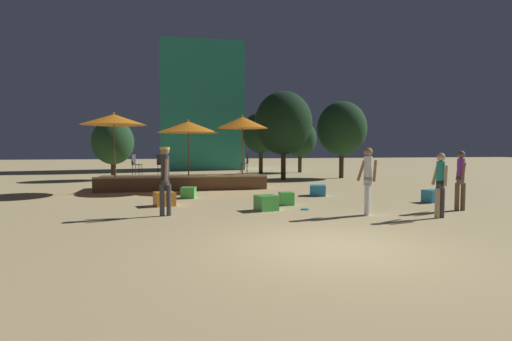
# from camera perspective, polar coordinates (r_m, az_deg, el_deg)

# --- Properties ---
(ground_plane) EXTENTS (120.00, 120.00, 0.00)m
(ground_plane) POSITION_cam_1_polar(r_m,az_deg,el_deg) (7.77, 10.64, -10.66)
(ground_plane) COLOR tan
(wooden_deck) EXTENTS (7.37, 2.23, 0.66)m
(wooden_deck) POSITION_cam_1_polar(r_m,az_deg,el_deg) (18.46, -10.43, -1.65)
(wooden_deck) COLOR brown
(wooden_deck) RESTS_ON ground
(patio_umbrella_0) EXTENTS (2.66, 2.66, 3.32)m
(patio_umbrella_0) POSITION_cam_1_polar(r_m,az_deg,el_deg) (17.53, -19.65, 6.86)
(patio_umbrella_0) COLOR brown
(patio_umbrella_0) RESTS_ON ground
(patio_umbrella_1) EXTENTS (2.27, 2.27, 3.30)m
(patio_umbrella_1) POSITION_cam_1_polar(r_m,az_deg,el_deg) (17.71, -1.96, 6.86)
(patio_umbrella_1) COLOR brown
(patio_umbrella_1) RESTS_ON ground
(patio_umbrella_2) EXTENTS (2.67, 2.67, 3.08)m
(patio_umbrella_2) POSITION_cam_1_polar(r_m,az_deg,el_deg) (17.65, -9.67, 6.13)
(patio_umbrella_2) COLOR brown
(patio_umbrella_2) RESTS_ON ground
(cube_seat_0) EXTENTS (0.74, 0.74, 0.44)m
(cube_seat_0) POSITION_cam_1_polar(r_m,az_deg,el_deg) (13.15, -12.94, -3.97)
(cube_seat_0) COLOR orange
(cube_seat_0) RESTS_ON ground
(cube_seat_1) EXTENTS (0.62, 0.62, 0.40)m
(cube_seat_1) POSITION_cam_1_polar(r_m,az_deg,el_deg) (14.98, -9.63, -3.12)
(cube_seat_1) COLOR #4CC651
(cube_seat_1) RESTS_ON ground
(cube_seat_2) EXTENTS (0.57, 0.57, 0.42)m
(cube_seat_2) POSITION_cam_1_polar(r_m,az_deg,el_deg) (14.87, 23.77, -3.37)
(cube_seat_2) COLOR #2D9EDB
(cube_seat_2) RESTS_ON ground
(cube_seat_3) EXTENTS (0.47, 0.47, 0.41)m
(cube_seat_3) POSITION_cam_1_polar(r_m,az_deg,el_deg) (13.06, 4.35, -4.02)
(cube_seat_3) COLOR #4CC651
(cube_seat_3) RESTS_ON ground
(cube_seat_4) EXTENTS (0.78, 0.78, 0.41)m
(cube_seat_4) POSITION_cam_1_polar(r_m,az_deg,el_deg) (15.70, 8.83, -2.82)
(cube_seat_4) COLOR #2D9EDB
(cube_seat_4) RESTS_ON ground
(cube_seat_5) EXTENTS (0.70, 0.70, 0.45)m
(cube_seat_5) POSITION_cam_1_polar(r_m,az_deg,el_deg) (11.90, 1.47, -4.63)
(cube_seat_5) COLOR #4CC651
(cube_seat_5) RESTS_ON ground
(person_0) EXTENTS (0.48, 0.40, 1.86)m
(person_0) POSITION_cam_1_polar(r_m,az_deg,el_deg) (11.37, 15.69, -0.97)
(person_0) COLOR white
(person_0) RESTS_ON ground
(person_1) EXTENTS (0.30, 0.55, 1.77)m
(person_1) POSITION_cam_1_polar(r_m,az_deg,el_deg) (13.25, 27.19, -0.95)
(person_1) COLOR brown
(person_1) RESTS_ON ground
(person_2) EXTENTS (0.29, 0.50, 1.72)m
(person_2) POSITION_cam_1_polar(r_m,az_deg,el_deg) (11.59, 24.83, -1.60)
(person_2) COLOR #3F3F47
(person_2) RESTS_ON ground
(person_3) EXTENTS (0.31, 0.60, 1.89)m
(person_3) POSITION_cam_1_polar(r_m,az_deg,el_deg) (11.11, -12.86, -0.73)
(person_3) COLOR #3F3F47
(person_3) RESTS_ON ground
(bistro_chair_0) EXTENTS (0.40, 0.40, 0.90)m
(bistro_chair_0) POSITION_cam_1_polar(r_m,az_deg,el_deg) (19.24, -1.47, 1.32)
(bistro_chair_0) COLOR #47474C
(bistro_chair_0) RESTS_ON wooden_deck
(bistro_chair_1) EXTENTS (0.46, 0.46, 0.90)m
(bistro_chair_1) POSITION_cam_1_polar(r_m,az_deg,el_deg) (18.31, -13.46, 1.13)
(bistro_chair_1) COLOR #2D3338
(bistro_chair_1) RESTS_ON wooden_deck
(bistro_chair_2) EXTENTS (0.44, 0.44, 0.90)m
(bistro_chair_2) POSITION_cam_1_polar(r_m,az_deg,el_deg) (18.49, -16.87, 1.10)
(bistro_chair_2) COLOR #47474C
(bistro_chair_2) RESTS_ON wooden_deck
(frisbee_disc) EXTENTS (0.25, 0.25, 0.03)m
(frisbee_disc) POSITION_cam_1_polar(r_m,az_deg,el_deg) (12.12, 7.06, -5.50)
(frisbee_disc) COLOR #33B2D8
(frisbee_disc) RESTS_ON ground
(background_tree_0) EXTENTS (3.00, 3.00, 4.67)m
(background_tree_0) POSITION_cam_1_polar(r_m,az_deg,el_deg) (24.93, 12.17, 5.87)
(background_tree_0) COLOR #3D2B1C
(background_tree_0) RESTS_ON ground
(background_tree_1) EXTENTS (2.36, 2.36, 3.49)m
(background_tree_1) POSITION_cam_1_polar(r_m,az_deg,el_deg) (24.47, -19.77, 3.85)
(background_tree_1) COLOR #3D2B1C
(background_tree_1) RESTS_ON ground
(background_tree_2) EXTENTS (3.28, 3.28, 5.07)m
(background_tree_2) POSITION_cam_1_polar(r_m,az_deg,el_deg) (22.99, 3.95, 6.77)
(background_tree_2) COLOR #3D2B1C
(background_tree_2) RESTS_ON ground
(background_tree_3) EXTENTS (2.60, 2.60, 4.34)m
(background_tree_3) POSITION_cam_1_polar(r_m,az_deg,el_deg) (28.08, 0.70, 5.40)
(background_tree_3) COLOR #3D2B1C
(background_tree_3) RESTS_ON ground
(background_tree_4) EXTENTS (2.45, 2.45, 3.89)m
(background_tree_4) POSITION_cam_1_polar(r_m,az_deg,el_deg) (30.03, 6.32, 4.54)
(background_tree_4) COLOR #3D2B1C
(background_tree_4) RESTS_ON ground
(distant_building) EXTENTS (6.80, 4.51, 10.58)m
(distant_building) POSITION_cam_1_polar(r_m,az_deg,el_deg) (35.02, -7.80, 8.88)
(distant_building) COLOR teal
(distant_building) RESTS_ON ground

